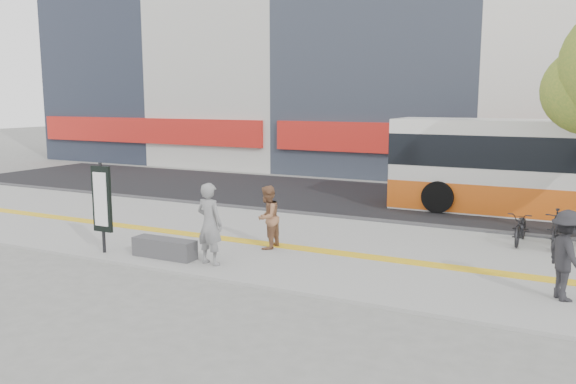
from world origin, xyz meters
The scene contains 12 objects.
ground centered at (0.00, 0.00, 0.00)m, with size 120.00×120.00×0.00m, color slate.
sidewalk centered at (0.00, 1.50, 0.04)m, with size 40.00×7.00×0.08m, color gray.
tactile_strip centered at (0.00, 1.00, 0.09)m, with size 40.00×0.45×0.01m, color gold.
street centered at (0.00, 9.00, 0.03)m, with size 40.00×8.00×0.06m, color black.
curb centered at (0.00, 5.00, 0.07)m, with size 40.00×0.25×0.14m, color #333336.
bench centered at (-2.60, -1.20, 0.30)m, with size 1.60×0.45×0.45m, color #333336.
signboard centered at (-4.20, -1.51, 1.37)m, with size 0.55×0.10×2.20m.
bus centered at (5.91, 8.50, 1.49)m, with size 11.44×2.71×3.05m.
bicycle_row centered at (5.94, 4.00, 0.53)m, with size 2.98×1.65×0.95m.
seated_woman centered at (-1.32, -1.18, 1.01)m, with size 0.68×0.45×1.86m, color black.
pedestrian_tan centered at (-0.84, 0.64, 0.87)m, with size 0.77×0.60×1.58m, color brown.
pedestrian_dark centered at (5.91, -0.18, 0.93)m, with size 1.09×0.63×1.69m, color black.
Camera 1 is at (5.97, -11.76, 3.79)m, focal length 36.25 mm.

